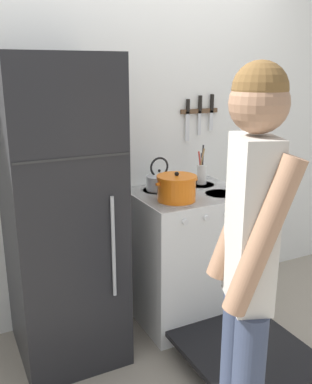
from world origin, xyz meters
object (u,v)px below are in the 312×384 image
object	(u,v)px
stove_range	(190,257)
person	(248,268)
dutch_oven_pot	(177,188)
utensil_jar	(202,173)
tea_kettle	(160,180)
refrigerator	(61,214)

from	to	relation	value
stove_range	person	xyz separation A→B (m)	(-0.48, -1.20, 0.55)
dutch_oven_pot	utensil_jar	xyz separation A→B (m)	(0.36, 0.27, 0.00)
stove_range	person	bearing A→B (deg)	-111.89
tea_kettle	utensil_jar	world-z (taller)	utensil_jar
refrigerator	stove_range	xyz separation A→B (m)	(0.88, -0.02, -0.45)
stove_range	tea_kettle	bearing A→B (deg)	132.84
utensil_jar	person	bearing A→B (deg)	-115.97
refrigerator	stove_range	size ratio (longest dim) A/B	1.30
refrigerator	dutch_oven_pot	size ratio (longest dim) A/B	6.10
utensil_jar	stove_range	bearing A→B (deg)	-136.87
tea_kettle	utensil_jar	size ratio (longest dim) A/B	0.81
tea_kettle	person	world-z (taller)	person
refrigerator	dutch_oven_pot	distance (m)	0.73
utensil_jar	tea_kettle	bearing A→B (deg)	-178.95
person	utensil_jar	bearing A→B (deg)	-4.71
dutch_oven_pot	person	xyz separation A→B (m)	(-0.31, -1.10, -0.00)
dutch_oven_pot	utensil_jar	bearing A→B (deg)	36.78
refrigerator	person	world-z (taller)	refrigerator
refrigerator	tea_kettle	distance (m)	0.75
stove_range	dutch_oven_pot	bearing A→B (deg)	-151.66
dutch_oven_pot	tea_kettle	world-z (taller)	tea_kettle
utensil_jar	person	distance (m)	1.53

